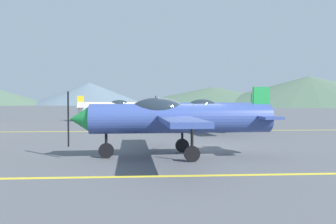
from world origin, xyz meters
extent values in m
plane|color=#54565B|center=(0.00, 0.00, 0.00)|extent=(400.00, 400.00, 0.00)
cube|color=yellow|center=(0.00, -4.18, 0.01)|extent=(80.00, 0.16, 0.01)
cube|color=yellow|center=(0.00, 8.93, 0.01)|extent=(80.00, 0.16, 0.01)
cylinder|color=#33478C|center=(-0.46, -1.18, 1.34)|extent=(6.32, 1.29, 1.02)
cone|color=#1E8C3F|center=(-3.92, -1.33, 1.34)|extent=(0.68, 0.89, 0.86)
cube|color=black|center=(-4.29, -1.35, 1.34)|extent=(0.04, 0.11, 1.85)
ellipsoid|color=#1E2833|center=(-1.29, -1.21, 1.64)|extent=(1.88, 0.91, 0.83)
cube|color=#33478C|center=(-0.83, -1.19, 1.39)|extent=(1.37, 8.16, 0.15)
cube|color=#33478C|center=(2.40, -1.05, 1.39)|extent=(0.75, 2.43, 0.09)
cube|color=#1E8C3F|center=(2.40, -1.05, 1.89)|extent=(0.59, 0.14, 1.11)
cylinder|color=black|center=(-3.04, -1.29, 0.72)|extent=(0.09, 0.09, 0.93)
cylinder|color=black|center=(-3.04, -1.29, 0.26)|extent=(0.52, 0.13, 0.52)
cylinder|color=black|center=(-0.32, -0.15, 0.72)|extent=(0.09, 0.09, 0.93)
cylinder|color=black|center=(-0.32, -0.15, 0.26)|extent=(0.52, 0.13, 0.52)
cylinder|color=black|center=(-0.23, -2.18, 0.72)|extent=(0.09, 0.09, 0.93)
cylinder|color=black|center=(-0.23, -2.18, 0.26)|extent=(0.52, 0.13, 0.52)
cylinder|color=#33478C|center=(2.69, 8.36, 1.34)|extent=(6.36, 2.12, 1.02)
cone|color=#1E8C3F|center=(-0.71, 7.75, 1.34)|extent=(0.79, 0.97, 0.86)
cube|color=black|center=(-1.08, 7.68, 1.34)|extent=(0.06, 0.12, 1.85)
ellipsoid|color=#1E2833|center=(1.88, 8.22, 1.64)|extent=(1.97, 1.15, 0.83)
cube|color=#33478C|center=(2.33, 8.30, 1.39)|extent=(2.45, 8.18, 0.15)
cube|color=#33478C|center=(5.51, 8.88, 1.39)|extent=(1.07, 2.48, 0.09)
cube|color=#1E8C3F|center=(5.51, 8.88, 1.89)|extent=(0.59, 0.21, 1.11)
cylinder|color=black|center=(0.15, 7.90, 0.72)|extent=(0.09, 0.09, 0.93)
cylinder|color=black|center=(0.15, 7.90, 0.26)|extent=(0.53, 0.20, 0.52)
cylinder|color=black|center=(2.69, 9.40, 0.72)|extent=(0.09, 0.09, 0.93)
cylinder|color=black|center=(2.69, 9.40, 0.26)|extent=(0.53, 0.20, 0.52)
cylinder|color=black|center=(3.06, 7.40, 0.72)|extent=(0.09, 0.09, 0.93)
cylinder|color=black|center=(3.06, 7.40, 0.26)|extent=(0.53, 0.20, 0.52)
cylinder|color=silver|center=(-5.10, 20.41, 1.34)|extent=(6.36, 2.00, 1.02)
cone|color=#F2A519|center=(-1.68, 20.96, 1.34)|extent=(0.78, 0.96, 0.86)
cube|color=black|center=(-1.31, 21.02, 1.34)|extent=(0.05, 0.12, 1.85)
ellipsoid|color=#1E2833|center=(-4.27, 20.54, 1.64)|extent=(1.96, 1.11, 0.83)
cube|color=silver|center=(-4.73, 20.47, 1.39)|extent=(2.30, 8.18, 0.15)
cube|color=silver|center=(-7.92, 19.95, 1.39)|extent=(1.02, 2.47, 0.09)
cube|color=#F2A519|center=(-7.92, 19.95, 1.89)|extent=(0.59, 0.20, 1.11)
cylinder|color=black|center=(-2.54, 20.82, 0.72)|extent=(0.09, 0.09, 0.93)
cylinder|color=black|center=(-2.54, 20.82, 0.26)|extent=(0.53, 0.19, 0.52)
cylinder|color=black|center=(-5.12, 19.38, 0.72)|extent=(0.09, 0.09, 0.93)
cylinder|color=black|center=(-5.12, 19.38, 0.26)|extent=(0.53, 0.19, 0.52)
cylinder|color=black|center=(-5.44, 21.38, 0.72)|extent=(0.09, 0.09, 0.93)
cylinder|color=black|center=(-5.44, 21.38, 0.26)|extent=(0.53, 0.19, 0.52)
cone|color=slate|center=(-29.92, 159.17, 5.66)|extent=(58.64, 58.64, 11.32)
cone|color=#4C6651|center=(27.79, 132.18, 4.05)|extent=(81.56, 81.56, 8.10)
cone|color=#4C6651|center=(63.31, 116.61, 5.95)|extent=(89.15, 89.15, 11.90)
camera|label=1|loc=(-1.71, -12.76, 1.94)|focal=35.91mm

